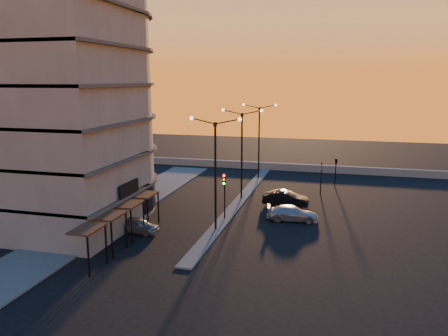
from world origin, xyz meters
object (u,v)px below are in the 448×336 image
at_px(streetlamp_mid, 242,147).
at_px(car_wagon, 292,213).
at_px(traffic_light_main, 224,189).
at_px(car_hatchback, 137,225).
at_px(car_sedan, 286,199).

xyz_separation_m(streetlamp_mid, car_wagon, (5.96, -5.75, -4.93)).
distance_m(streetlamp_mid, traffic_light_main, 7.62).
xyz_separation_m(streetlamp_mid, car_hatchback, (-6.12, -12.19, -4.96)).
xyz_separation_m(streetlamp_mid, car_sedan, (4.83, -1.30, -4.84)).
distance_m(traffic_light_main, car_wagon, 6.51).
height_order(streetlamp_mid, car_hatchback, streetlamp_mid).
height_order(streetlamp_mid, traffic_light_main, streetlamp_mid).
distance_m(streetlamp_mid, car_hatchback, 14.52).
distance_m(traffic_light_main, car_sedan, 7.87).
height_order(streetlamp_mid, car_wagon, streetlamp_mid).
bearing_deg(car_sedan, car_hatchback, 136.44).
relative_size(streetlamp_mid, traffic_light_main, 2.24).
xyz_separation_m(traffic_light_main, car_hatchback, (-6.12, -5.06, -2.26)).
bearing_deg(streetlamp_mid, car_wagon, -43.95).
relative_size(car_sedan, car_wagon, 1.00).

